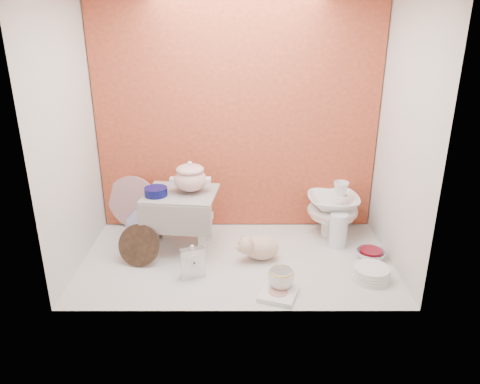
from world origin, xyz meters
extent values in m
plane|color=silver|center=(0.00, 0.00, 0.00)|extent=(1.80, 1.80, 0.00)
cube|color=#C55A31|center=(0.00, 0.50, 0.75)|extent=(1.80, 0.06, 1.50)
cube|color=silver|center=(-0.90, 0.00, 0.75)|extent=(0.06, 1.00, 1.50)
cube|color=silver|center=(0.90, 0.00, 0.75)|extent=(0.06, 1.00, 1.50)
cylinder|color=#0A0D4D|center=(-0.47, 0.11, 0.39)|extent=(0.14, 0.14, 0.05)
imported|color=white|center=(-0.59, 0.31, 0.13)|extent=(0.32, 0.32, 0.26)
cube|color=silver|center=(-0.24, -0.19, 0.10)|extent=(0.14, 0.09, 0.19)
ellipsoid|color=#CAA98E|center=(0.15, 0.00, 0.08)|extent=(0.26, 0.19, 0.15)
cylinder|color=white|center=(0.23, -0.31, 0.01)|extent=(0.18, 0.18, 0.01)
imported|color=white|center=(0.23, -0.31, 0.07)|extent=(0.17, 0.17, 0.11)
cube|color=white|center=(0.22, -0.38, 0.01)|extent=(0.23, 0.23, 0.03)
cylinder|color=white|center=(0.73, -0.21, 0.04)|extent=(0.22, 0.22, 0.07)
imported|color=silver|center=(0.79, 0.01, 0.03)|extent=(0.22, 0.22, 0.05)
cylinder|color=silver|center=(0.62, 0.17, 0.11)|extent=(0.12, 0.12, 0.22)
camera|label=1|loc=(0.02, -2.38, 1.36)|focal=34.41mm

